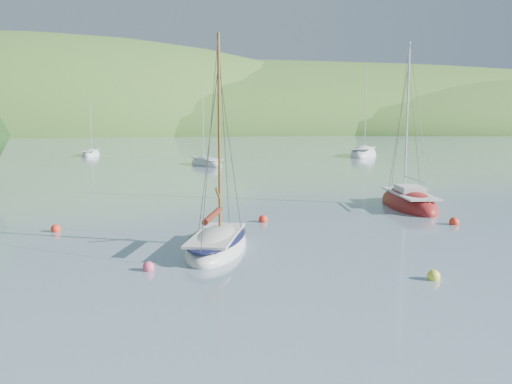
{
  "coord_description": "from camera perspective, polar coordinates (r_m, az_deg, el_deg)",
  "views": [
    {
      "loc": [
        -2.82,
        -17.03,
        5.56
      ],
      "look_at": [
        -0.45,
        8.0,
        2.04
      ],
      "focal_mm": 40.0,
      "sensor_mm": 36.0,
      "label": 1
    }
  ],
  "objects": [
    {
      "name": "ground",
      "position": [
        18.14,
        3.85,
        -9.9
      ],
      "size": [
        700.0,
        700.0,
        0.0
      ],
      "primitive_type": "plane",
      "color": "slate",
      "rests_on": "ground"
    },
    {
      "name": "shoreline_hills",
      "position": [
        189.66,
        -7.52,
        6.21
      ],
      "size": [
        690.0,
        135.0,
        56.0
      ],
      "color": "#406A28",
      "rests_on": "ground"
    },
    {
      "name": "daysailer_white",
      "position": [
        23.37,
        -3.95,
        -5.27
      ],
      "size": [
        3.52,
        6.43,
        9.36
      ],
      "rotation": [
        0.0,
        0.0,
        -0.22
      ],
      "color": "silver",
      "rests_on": "ground"
    },
    {
      "name": "sloop_red",
      "position": [
        34.92,
        15.02,
        -1.13
      ],
      "size": [
        2.66,
        7.18,
        10.52
      ],
      "rotation": [
        0.0,
        0.0,
        -0.03
      ],
      "color": "maroon",
      "rests_on": "ground"
    },
    {
      "name": "distant_sloop_a",
      "position": [
        60.78,
        -4.99,
        2.83
      ],
      "size": [
        4.43,
        6.48,
        8.75
      ],
      "rotation": [
        0.0,
        0.0,
        0.41
      ],
      "color": "silver",
      "rests_on": "ground"
    },
    {
      "name": "distant_sloop_b",
      "position": [
        74.67,
        10.68,
        3.71
      ],
      "size": [
        6.39,
        9.26,
        12.5
      ],
      "rotation": [
        0.0,
        0.0,
        -0.42
      ],
      "color": "silver",
      "rests_on": "ground"
    },
    {
      "name": "distant_sloop_c",
      "position": [
        77.09,
        -16.2,
        3.63
      ],
      "size": [
        2.08,
        5.76,
        8.19
      ],
      "rotation": [
        0.0,
        0.0,
        0.01
      ],
      "color": "silver",
      "rests_on": "ground"
    },
    {
      "name": "mooring_buoys",
      "position": [
        25.45,
        2.63,
        -4.38
      ],
      "size": [
        19.89,
        11.12,
        0.5
      ],
      "color": "yellow",
      "rests_on": "ground"
    }
  ]
}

